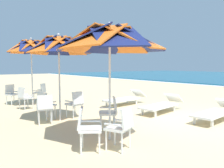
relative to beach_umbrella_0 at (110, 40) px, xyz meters
name	(u,v)px	position (x,y,z in m)	size (l,w,h in m)	color
ground_plane	(175,120)	(-0.19, 2.72, -2.27)	(80.00, 80.00, 0.00)	beige
beach_umbrella_0	(110,40)	(0.00, 0.00, 0.00)	(2.48, 2.48, 2.66)	silver
plastic_chair_0	(87,126)	(0.27, -0.78, -1.77)	(0.62, 0.63, 0.87)	white
plastic_chair_1	(110,111)	(-0.64, 0.50, -1.77)	(0.61, 0.63, 0.87)	white
plastic_chair_2	(121,126)	(0.66, -0.22, -1.77)	(0.60, 0.57, 0.87)	white
beach_umbrella_1	(59,46)	(-2.38, -0.12, 0.00)	(2.01, 2.01, 2.66)	silver
plastic_chair_3	(75,103)	(-2.40, 0.43, -1.77)	(0.54, 0.51, 0.87)	white
plastic_chair_4	(45,107)	(-2.21, -0.66, -1.77)	(0.57, 0.55, 0.87)	white
plastic_chair_5	(45,104)	(-2.77, -0.43, -1.77)	(0.56, 0.58, 0.87)	white
beach_umbrella_2	(31,48)	(-5.55, 0.11, 0.16)	(1.95, 1.95, 2.85)	silver
plastic_chair_6	(24,97)	(-4.83, -0.44, -1.77)	(0.54, 0.56, 0.87)	white
plastic_chair_7	(12,93)	(-6.29, -0.55, -1.77)	(0.58, 0.56, 0.87)	white
plastic_chair_8	(41,91)	(-6.14, 0.68, -1.77)	(0.63, 0.63, 0.87)	white
sun_lounger_0	(216,112)	(0.62, 3.64, -1.99)	(0.78, 2.18, 0.62)	white
sun_lounger_1	(162,105)	(-1.21, 3.32, -1.99)	(0.93, 2.21, 0.62)	white
sun_lounger_2	(125,98)	(-3.20, 3.29, -1.99)	(0.80, 2.19, 0.62)	white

